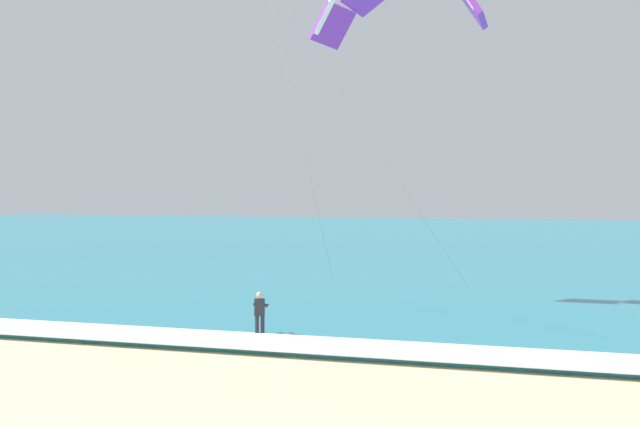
{
  "coord_description": "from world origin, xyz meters",
  "views": [
    {
      "loc": [
        10.15,
        -10.52,
        5.22
      ],
      "look_at": [
        1.72,
        16.89,
        4.4
      ],
      "focal_mm": 44.53,
      "sensor_mm": 36.0,
      "label": 1
    }
  ],
  "objects": [
    {
      "name": "surf_foam",
      "position": [
        0.0,
        13.89,
        0.22
      ],
      "size": [
        200.0,
        2.75,
        0.04
      ],
      "primitive_type": "cube",
      "color": "white",
      "rests_on": "sea"
    },
    {
      "name": "kitesurfer",
      "position": [
        0.0,
        15.29,
        0.94
      ],
      "size": [
        0.59,
        0.58,
        1.69
      ],
      "color": "#232328",
      "rests_on": "ground"
    },
    {
      "name": "sea",
      "position": [
        0.0,
        72.89,
        0.1
      ],
      "size": [
        200.0,
        120.0,
        0.2
      ],
      "primitive_type": "cube",
      "color": "teal",
      "rests_on": "ground"
    },
    {
      "name": "surfboard",
      "position": [
        0.0,
        15.27,
        0.03
      ],
      "size": [
        0.71,
        1.46,
        0.09
      ],
      "color": "#239EC6",
      "rests_on": "ground"
    }
  ]
}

